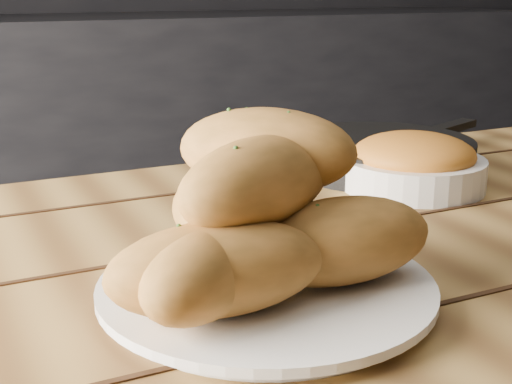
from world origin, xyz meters
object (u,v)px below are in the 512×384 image
object	(u,v)px
plate	(266,290)
bread_rolls	(255,221)
skillet	(380,154)
table	(385,347)
bowl	(414,164)

from	to	relation	value
plate	bread_rolls	xyz separation A→B (m)	(-0.01, -0.00, 0.06)
plate	skillet	world-z (taller)	skillet
bread_rolls	skillet	world-z (taller)	bread_rolls
table	skillet	bearing A→B (deg)	56.55
table	bowl	distance (m)	0.29
bread_rolls	plate	bearing A→B (deg)	10.38
table	bread_rolls	world-z (taller)	bread_rolls
table	bread_rolls	size ratio (longest dim) A/B	5.62
table	plate	bearing A→B (deg)	-168.22
bowl	bread_rolls	bearing A→B (deg)	-145.94
bread_rolls	bowl	bearing A→B (deg)	34.06
bowl	table	bearing A→B (deg)	-132.12
table	plate	world-z (taller)	plate
plate	bowl	bearing A→B (deg)	34.73
table	bread_rolls	distance (m)	0.23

